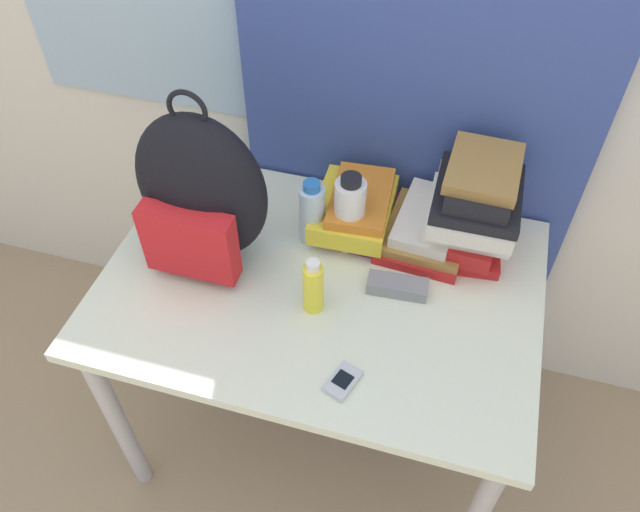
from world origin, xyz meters
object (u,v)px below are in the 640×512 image
book_stack_left (356,209)px  book_stack_right (472,208)px  sunglasses_case (397,286)px  book_stack_center (427,228)px  sunscreen_bottle (313,287)px  backpack (201,194)px  sports_bottle (350,213)px  cell_phone (343,381)px  water_bottle (312,213)px

book_stack_left → book_stack_right: size_ratio=1.01×
sunglasses_case → book_stack_left: bearing=127.6°
book_stack_center → sunscreen_bottle: 0.38m
backpack → book_stack_center: backpack is taller
backpack → book_stack_left: bearing=31.5°
book_stack_center → sports_bottle: 0.22m
book_stack_right → cell_phone: 0.55m
water_bottle → book_stack_right: bearing=12.8°
water_bottle → sunscreen_bottle: water_bottle is taller
book_stack_left → water_bottle: 0.14m
backpack → book_stack_right: size_ratio=1.79×
backpack → cell_phone: backpack is taller
backpack → sports_bottle: size_ratio=2.12×
sunscreen_bottle → cell_phone: size_ratio=1.61×
book_stack_center → sunscreen_bottle: sunscreen_bottle is taller
backpack → book_stack_left: 0.43m
sunglasses_case → sunscreen_bottle: bearing=-150.5°
book_stack_center → book_stack_right: bearing=2.6°
sunscreen_bottle → book_stack_center: bearing=54.0°
book_stack_right → sunscreen_bottle: book_stack_right is taller
book_stack_left → book_stack_center: bearing=-0.5°
water_bottle → sunscreen_bottle: size_ratio=1.21×
book_stack_left → book_stack_right: 0.31m
water_bottle → sunglasses_case: (0.26, -0.12, -0.07)m
cell_phone → sunglasses_case: size_ratio=0.66×
book_stack_center → cell_phone: (-0.10, -0.50, -0.03)m
backpack → book_stack_center: 0.60m
book_stack_left → water_bottle: water_bottle is taller
backpack → water_bottle: size_ratio=2.47×
book_stack_center → sports_bottle: sports_bottle is taller
book_stack_center → book_stack_right: book_stack_right is taller
backpack → sunscreen_bottle: 0.35m
book_stack_right → sunscreen_bottle: size_ratio=1.67×
sports_bottle → book_stack_center: bearing=20.5°
book_stack_right → book_stack_center: bearing=-177.4°
book_stack_right → sunscreen_bottle: (-0.33, -0.31, -0.06)m
book_stack_center → cell_phone: bearing=-101.4°
water_bottle → cell_phone: size_ratio=1.95×
sunglasses_case → water_bottle: bearing=155.3°
water_bottle → backpack: bearing=-153.4°
backpack → cell_phone: 0.56m
book_stack_center → sunglasses_case: (-0.04, -0.20, -0.02)m
book_stack_right → sports_bottle: bearing=-165.4°
water_bottle → sunglasses_case: 0.29m
book_stack_center → cell_phone: 0.51m
backpack → sunglasses_case: (0.50, 0.00, -0.19)m
book_stack_left → sports_bottle: (-0.00, -0.07, 0.05)m
backpack → sunscreen_bottle: bearing=-18.0°
water_bottle → cell_phone: (0.19, -0.41, -0.08)m
water_bottle → sunscreen_bottle: bearing=-72.8°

